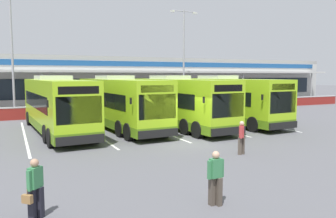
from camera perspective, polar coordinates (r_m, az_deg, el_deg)
name	(u,v)px	position (r m, az deg, el deg)	size (l,w,h in m)	color
ground_plane	(187,142)	(19.53, 3.26, -5.50)	(200.00, 200.00, 0.00)	#56565B
terminal_building	(88,81)	(44.71, -13.30, 4.58)	(70.00, 13.00, 6.00)	#B7B7B2
red_barrier_wall	(116,109)	(32.81, -8.79, -0.01)	(60.00, 0.40, 1.10)	maroon
coach_bus_leftmost	(56,106)	(23.40, -18.30, 0.50)	(3.57, 12.29, 3.78)	#9ED11E
coach_bus_left_centre	(119,103)	(24.33, -8.21, 0.93)	(3.57, 12.29, 3.78)	#9ED11E
coach_bus_centre	(176,103)	(24.88, 1.37, 1.09)	(3.57, 12.29, 3.78)	#9ED11E
coach_bus_right_centre	(225,100)	(27.47, 9.51, 1.45)	(3.57, 12.29, 3.78)	#9ED11E
bay_stripe_far_west	(25,136)	(23.19, -23.01, -4.15)	(0.14, 13.00, 0.01)	silver
bay_stripe_west	(91,131)	(23.69, -12.79, -3.63)	(0.14, 13.00, 0.01)	silver
bay_stripe_mid_west	(149,127)	(24.89, -3.29, -3.05)	(0.14, 13.00, 0.01)	silver
bay_stripe_centre	(198,124)	(26.71, 5.12, -2.46)	(0.14, 13.00, 0.01)	silver
bay_stripe_mid_east	(242,121)	(29.03, 12.32, -1.91)	(0.14, 13.00, 0.01)	silver
pedestrian_with_handbag	(35,187)	(9.79, -21.54, -12.17)	(0.58, 0.56, 1.62)	black
pedestrian_in_dark_coat	(216,176)	(10.10, 8.02, -11.17)	(0.54, 0.30, 1.62)	#4C4238
pedestrian_near_bin	(242,137)	(16.60, 12.30, -4.56)	(0.43, 0.46, 1.62)	#4C4238
lamp_post_west	(12,47)	(33.44, -24.84, 9.48)	(3.24, 0.28, 11.00)	#9E9EA3
lamp_post_centre	(184,53)	(38.47, 2.67, 9.44)	(3.24, 0.28, 11.00)	#9E9EA3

